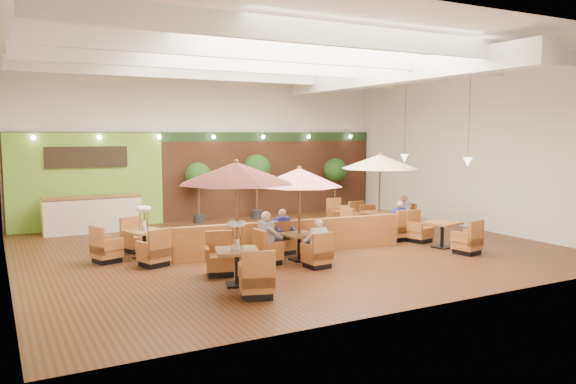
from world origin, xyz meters
TOP-DOWN VIEW (x-y plane):
  - room at (0.25, 1.22)m, footprint 14.04×14.00m
  - service_counter at (-4.40, 5.10)m, footprint 3.00×0.75m
  - booth_divider at (-0.23, -0.75)m, footprint 6.38×0.84m
  - table_0 at (-2.78, -3.01)m, footprint 2.45×2.73m
  - table_1 at (-0.54, -1.57)m, footprint 2.27×2.34m
  - table_2 at (3.42, 0.30)m, footprint 2.56×2.56m
  - table_3 at (-4.11, 0.45)m, footprint 1.85×2.64m
  - table_4 at (3.80, -2.09)m, footprint 0.98×2.57m
  - table_5 at (3.67, 2.28)m, footprint 0.86×2.33m
  - topiary_0 at (-0.75, 5.30)m, footprint 0.93×0.93m
  - topiary_1 at (1.53, 5.30)m, footprint 1.03×1.03m
  - topiary_2 at (5.01, 5.30)m, footprint 0.94×0.94m
  - diner_0 at (-0.48, -2.44)m, footprint 0.38×0.34m
  - diner_1 at (-0.48, -0.70)m, footprint 0.35×0.28m
  - diner_2 at (-1.35, -1.57)m, footprint 0.33×0.41m
  - diner_3 at (3.42, -0.65)m, footprint 0.36×0.29m
  - diner_4 at (4.37, 0.30)m, footprint 0.32×0.38m

SIDE VIEW (x-z plane):
  - table_5 at x=3.67m, z-range -0.10..0.75m
  - table_4 at x=3.80m, z-range -0.11..0.82m
  - booth_divider at x=-0.23m, z-range 0.00..0.89m
  - table_3 at x=-4.11m, z-range -0.31..1.21m
  - service_counter at x=-4.40m, z-range -0.01..1.17m
  - diner_0 at x=-0.48m, z-range 0.37..1.08m
  - diner_3 at x=3.42m, z-range 0.37..1.09m
  - diner_1 at x=-0.48m, z-range 0.37..1.10m
  - diner_4 at x=4.37m, z-range 0.36..1.12m
  - diner_2 at x=-1.35m, z-range 0.35..1.20m
  - topiary_0 at x=-0.75m, z-range 0.53..2.69m
  - topiary_2 at x=5.01m, z-range 0.53..2.72m
  - table_1 at x=-0.54m, z-range 0.53..2.92m
  - table_2 at x=3.42m, z-range 0.47..3.07m
  - topiary_1 at x=1.53m, z-range 0.59..2.99m
  - table_0 at x=-2.78m, z-range 0.68..3.34m
  - room at x=0.25m, z-range 0.87..6.39m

